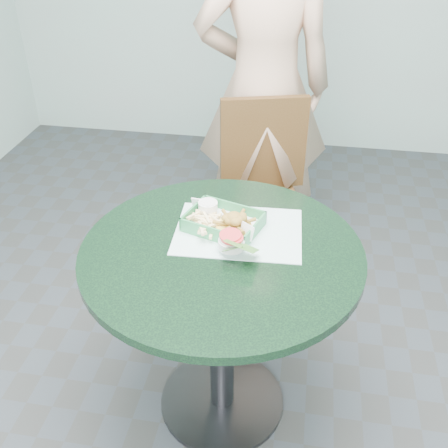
% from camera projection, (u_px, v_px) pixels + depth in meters
% --- Properties ---
extents(floor, '(4.00, 5.00, 0.02)m').
position_uv_depth(floor, '(222.00, 401.00, 2.12)').
color(floor, '#303335').
rests_on(floor, ground).
extents(cafe_table, '(0.92, 0.92, 0.75)m').
position_uv_depth(cafe_table, '(222.00, 293.00, 1.79)').
color(cafe_table, '#36363A').
rests_on(cafe_table, floor).
extents(dining_chair, '(0.41, 0.41, 0.93)m').
position_uv_depth(dining_chair, '(260.00, 185.00, 2.51)').
color(dining_chair, '#59321D').
rests_on(dining_chair, floor).
extents(diner_person, '(0.89, 0.66, 2.22)m').
position_uv_depth(diner_person, '(266.00, 47.00, 2.41)').
color(diner_person, tan).
rests_on(diner_person, floor).
extents(placemat, '(0.44, 0.34, 0.00)m').
position_uv_depth(placemat, '(238.00, 236.00, 1.78)').
color(placemat, silver).
rests_on(placemat, cafe_table).
extents(food_basket, '(0.24, 0.18, 0.05)m').
position_uv_depth(food_basket, '(223.00, 229.00, 1.79)').
color(food_basket, '#2E894D').
rests_on(food_basket, placemat).
extents(crab_sandwich, '(0.12, 0.12, 0.07)m').
position_uv_depth(crab_sandwich, '(236.00, 225.00, 1.75)').
color(crab_sandwich, gold).
rests_on(crab_sandwich, food_basket).
extents(fries_pile, '(0.13, 0.14, 0.05)m').
position_uv_depth(fries_pile, '(205.00, 229.00, 1.75)').
color(fries_pile, '#FDDE9C').
rests_on(fries_pile, food_basket).
extents(sauce_ramekin, '(0.07, 0.07, 0.04)m').
position_uv_depth(sauce_ramekin, '(203.00, 214.00, 1.80)').
color(sauce_ramekin, white).
rests_on(sauce_ramekin, food_basket).
extents(garnish_cup, '(0.13, 0.12, 0.05)m').
position_uv_depth(garnish_cup, '(246.00, 245.00, 1.67)').
color(garnish_cup, silver).
rests_on(garnish_cup, food_basket).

